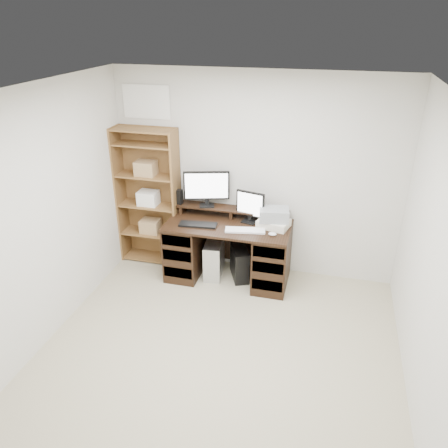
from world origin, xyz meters
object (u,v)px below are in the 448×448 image
at_px(monitor_wide, 207,187).
at_px(tower_silver, 214,258).
at_px(monitor_small, 250,206).
at_px(tower_black, 239,263).
at_px(desk, 228,250).
at_px(bookshelf, 149,196).
at_px(printer, 274,223).

xyz_separation_m(monitor_wide, tower_silver, (0.14, -0.18, -0.89)).
height_order(monitor_small, tower_black, monitor_small).
distance_m(desk, bookshelf, 1.25).
bearing_deg(tower_black, monitor_small, 18.43).
bearing_deg(tower_black, bookshelf, 149.00).
bearing_deg(monitor_small, tower_black, -124.99).
xyz_separation_m(desk, tower_black, (0.14, 0.04, -0.18)).
relative_size(tower_black, bookshelf, 0.25).
distance_m(tower_silver, tower_black, 0.33).
height_order(monitor_small, tower_silver, monitor_small).
xyz_separation_m(monitor_small, bookshelf, (-1.34, 0.09, -0.04)).
height_order(desk, monitor_wide, monitor_wide).
height_order(monitor_wide, tower_black, monitor_wide).
xyz_separation_m(desk, monitor_wide, (-0.33, 0.21, 0.73)).
distance_m(printer, tower_black, 0.71).
relative_size(tower_silver, bookshelf, 0.26).
xyz_separation_m(tower_black, bookshelf, (-1.24, 0.17, 0.71)).
distance_m(tower_silver, bookshelf, 1.16).
distance_m(printer, bookshelf, 1.66).
distance_m(desk, monitor_small, 0.63).
distance_m(monitor_small, tower_black, 0.77).
distance_m(desk, tower_black, 0.23).
bearing_deg(tower_silver, tower_black, -5.74).
distance_m(monitor_small, printer, 0.35).
xyz_separation_m(desk, bookshelf, (-1.11, 0.21, 0.53)).
distance_m(desk, printer, 0.67).
bearing_deg(monitor_small, monitor_wide, -174.76).
height_order(monitor_small, printer, monitor_small).
relative_size(printer, tower_black, 0.79).
bearing_deg(desk, printer, 6.41).
bearing_deg(tower_silver, monitor_wide, 120.95).
relative_size(monitor_wide, tower_silver, 1.18).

